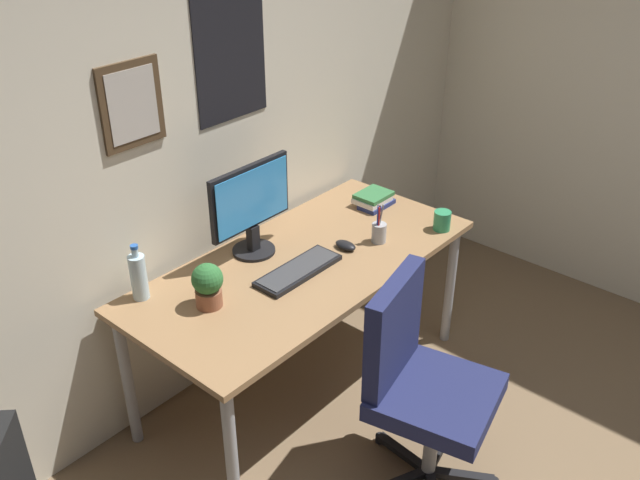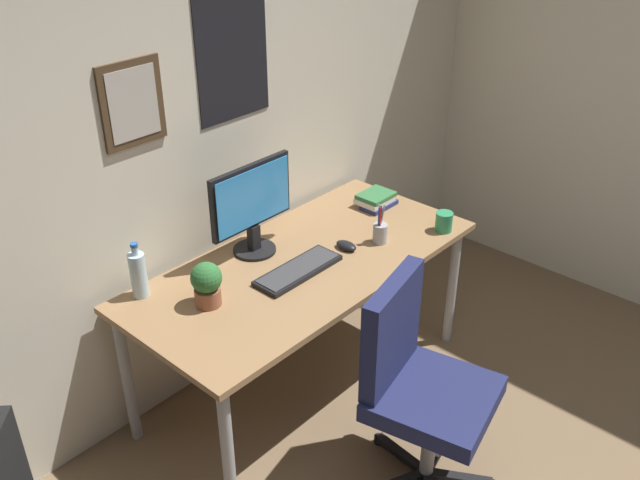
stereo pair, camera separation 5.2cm
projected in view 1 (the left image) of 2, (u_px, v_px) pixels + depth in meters
name	position (u px, v px, depth m)	size (l,w,h in m)	color
wall_back	(178.00, 135.00, 2.97)	(4.40, 0.10, 2.60)	beige
desk	(304.00, 274.00, 3.20)	(1.69, 0.79, 0.73)	#936D47
office_chair	(419.00, 377.00, 2.78)	(0.58, 0.58, 0.95)	#1E234C
monitor	(251.00, 206.00, 3.12)	(0.46, 0.20, 0.43)	black
keyboard	(298.00, 270.00, 3.07)	(0.43, 0.15, 0.03)	black
computer_mouse	(346.00, 245.00, 3.25)	(0.06, 0.11, 0.04)	black
water_bottle	(139.00, 276.00, 2.86)	(0.07, 0.07, 0.25)	silver
coffee_mug_near	(442.00, 220.00, 3.40)	(0.12, 0.08, 0.10)	#2D8C59
potted_plant	(208.00, 284.00, 2.81)	(0.13, 0.13, 0.20)	brown
pen_cup	(379.00, 232.00, 3.29)	(0.07, 0.07, 0.20)	#9EA0A5
book_stack_left	(374.00, 199.00, 3.63)	(0.19, 0.15, 0.07)	navy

